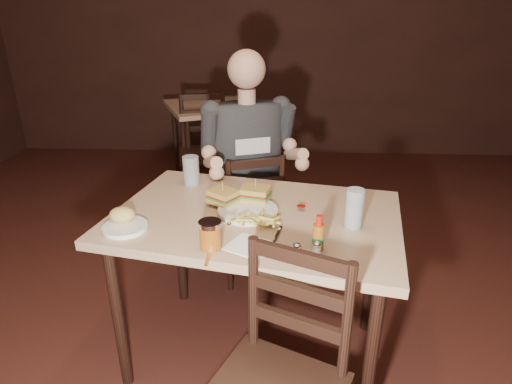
{
  "coord_description": "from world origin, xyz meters",
  "views": [
    {
      "loc": [
        0.08,
        -1.44,
        1.57
      ],
      "look_at": [
        -0.0,
        0.25,
        0.85
      ],
      "focal_mm": 30.0,
      "sensor_mm": 36.0,
      "label": 1
    }
  ],
  "objects_px": {
    "main_table": "(255,230)",
    "dinner_plate": "(248,212)",
    "bg_table": "(214,114)",
    "diner": "(249,139)",
    "chair_far": "(247,214)",
    "glass_right": "(354,209)",
    "side_plate": "(125,228)",
    "bg_chair_near": "(205,154)",
    "glass_left": "(191,171)",
    "bg_chair_far": "(222,127)",
    "hot_sauce": "(319,233)",
    "syrup_dispenser": "(210,235)"
  },
  "relations": [
    {
      "from": "bg_table",
      "to": "dinner_plate",
      "type": "bearing_deg",
      "value": -78.34
    },
    {
      "from": "bg_table",
      "to": "glass_left",
      "type": "xyz_separation_m",
      "value": [
        0.17,
        -1.98,
        0.16
      ]
    },
    {
      "from": "bg_table",
      "to": "syrup_dispenser",
      "type": "height_order",
      "value": "syrup_dispenser"
    },
    {
      "from": "diner",
      "to": "bg_chair_near",
      "type": "bearing_deg",
      "value": 91.98
    },
    {
      "from": "dinner_plate",
      "to": "hot_sauce",
      "type": "distance_m",
      "value": 0.4
    },
    {
      "from": "syrup_dispenser",
      "to": "side_plate",
      "type": "xyz_separation_m",
      "value": [
        -0.36,
        0.13,
        -0.05
      ]
    },
    {
      "from": "side_plate",
      "to": "diner",
      "type": "bearing_deg",
      "value": 62.25
    },
    {
      "from": "diner",
      "to": "dinner_plate",
      "type": "bearing_deg",
      "value": -107.07
    },
    {
      "from": "dinner_plate",
      "to": "syrup_dispenser",
      "type": "distance_m",
      "value": 0.32
    },
    {
      "from": "bg_table",
      "to": "bg_chair_far",
      "type": "relative_size",
      "value": 1.26
    },
    {
      "from": "main_table",
      "to": "dinner_plate",
      "type": "bearing_deg",
      "value": 172.84
    },
    {
      "from": "bg_chair_near",
      "to": "glass_right",
      "type": "xyz_separation_m",
      "value": [
        0.9,
        -1.85,
        0.38
      ]
    },
    {
      "from": "bg_table",
      "to": "bg_chair_near",
      "type": "relative_size",
      "value": 1.13
    },
    {
      "from": "bg_chair_near",
      "to": "glass_left",
      "type": "relative_size",
      "value": 6.38
    },
    {
      "from": "bg_chair_near",
      "to": "glass_left",
      "type": "height_order",
      "value": "bg_chair_near"
    },
    {
      "from": "bg_chair_near",
      "to": "glass_left",
      "type": "distance_m",
      "value": 1.49
    },
    {
      "from": "chair_far",
      "to": "main_table",
      "type": "bearing_deg",
      "value": 76.65
    },
    {
      "from": "hot_sauce",
      "to": "syrup_dispenser",
      "type": "height_order",
      "value": "hot_sauce"
    },
    {
      "from": "bg_table",
      "to": "chair_far",
      "type": "relative_size",
      "value": 1.27
    },
    {
      "from": "main_table",
      "to": "dinner_plate",
      "type": "height_order",
      "value": "dinner_plate"
    },
    {
      "from": "main_table",
      "to": "bg_chair_near",
      "type": "distance_m",
      "value": 1.83
    },
    {
      "from": "side_plate",
      "to": "bg_table",
      "type": "bearing_deg",
      "value": 89.88
    },
    {
      "from": "hot_sauce",
      "to": "bg_chair_far",
      "type": "bearing_deg",
      "value": 103.41
    },
    {
      "from": "main_table",
      "to": "glass_left",
      "type": "height_order",
      "value": "glass_left"
    },
    {
      "from": "bg_chair_far",
      "to": "glass_right",
      "type": "xyz_separation_m",
      "value": [
        0.9,
        -2.95,
        0.44
      ]
    },
    {
      "from": "diner",
      "to": "chair_far",
      "type": "bearing_deg",
      "value": 90.0
    },
    {
      "from": "main_table",
      "to": "glass_left",
      "type": "distance_m",
      "value": 0.49
    },
    {
      "from": "glass_left",
      "to": "syrup_dispenser",
      "type": "distance_m",
      "value": 0.64
    },
    {
      "from": "chair_far",
      "to": "glass_right",
      "type": "bearing_deg",
      "value": 100.24
    },
    {
      "from": "diner",
      "to": "hot_sauce",
      "type": "relative_size",
      "value": 6.95
    },
    {
      "from": "side_plate",
      "to": "glass_left",
      "type": "bearing_deg",
      "value": 70.05
    },
    {
      "from": "bg_chair_near",
      "to": "hot_sauce",
      "type": "bearing_deg",
      "value": -81.83
    },
    {
      "from": "dinner_plate",
      "to": "bg_chair_far",
      "type": "bearing_deg",
      "value": 99.45
    },
    {
      "from": "chair_far",
      "to": "dinner_plate",
      "type": "relative_size",
      "value": 3.29
    },
    {
      "from": "hot_sauce",
      "to": "syrup_dispenser",
      "type": "bearing_deg",
      "value": -178.79
    },
    {
      "from": "diner",
      "to": "dinner_plate",
      "type": "relative_size",
      "value": 3.8
    },
    {
      "from": "hot_sauce",
      "to": "side_plate",
      "type": "height_order",
      "value": "hot_sauce"
    },
    {
      "from": "bg_chair_far",
      "to": "dinner_plate",
      "type": "bearing_deg",
      "value": 81.95
    },
    {
      "from": "diner",
      "to": "side_plate",
      "type": "bearing_deg",
      "value": -137.91
    },
    {
      "from": "bg_chair_far",
      "to": "glass_right",
      "type": "distance_m",
      "value": 3.11
    },
    {
      "from": "glass_right",
      "to": "main_table",
      "type": "bearing_deg",
      "value": 165.33
    },
    {
      "from": "dinner_plate",
      "to": "side_plate",
      "type": "xyz_separation_m",
      "value": [
        -0.48,
        -0.17,
        -0.0
      ]
    },
    {
      "from": "bg_table",
      "to": "glass_left",
      "type": "distance_m",
      "value": 1.99
    },
    {
      "from": "chair_far",
      "to": "bg_chair_near",
      "type": "xyz_separation_m",
      "value": [
        -0.42,
        1.03,
        0.05
      ]
    },
    {
      "from": "chair_far",
      "to": "side_plate",
      "type": "bearing_deg",
      "value": 44.23
    },
    {
      "from": "bg_chair_near",
      "to": "syrup_dispenser",
      "type": "xyz_separation_m",
      "value": [
        0.36,
        -2.04,
        0.36
      ]
    },
    {
      "from": "glass_right",
      "to": "side_plate",
      "type": "distance_m",
      "value": 0.91
    },
    {
      "from": "glass_right",
      "to": "syrup_dispenser",
      "type": "xyz_separation_m",
      "value": [
        -0.55,
        -0.19,
        -0.03
      ]
    },
    {
      "from": "main_table",
      "to": "bg_table",
      "type": "height_order",
      "value": "same"
    },
    {
      "from": "bg_chair_far",
      "to": "diner",
      "type": "bearing_deg",
      "value": 83.87
    }
  ]
}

